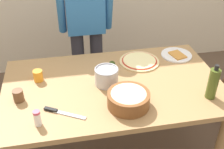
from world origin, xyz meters
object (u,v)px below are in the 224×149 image
at_px(popcorn_bowl, 128,98).
at_px(avocado, 112,65).
at_px(cup_small_brown, 18,96).
at_px(person_cook, 86,22).
at_px(olive_oil_bottle, 213,83).
at_px(pizza_raw_on_board, 139,61).
at_px(dining_table, 113,94).
at_px(steel_pot, 107,76).
at_px(plate_with_slice, 177,55).
at_px(chef_knife, 60,112).
at_px(salt_shaker, 37,118).
at_px(cup_orange, 38,76).

height_order(popcorn_bowl, avocado, popcorn_bowl).
bearing_deg(cup_small_brown, person_cook, 56.23).
bearing_deg(avocado, olive_oil_bottle, -39.03).
bearing_deg(olive_oil_bottle, avocado, 140.97).
distance_m(pizza_raw_on_board, cup_small_brown, 0.99).
distance_m(dining_table, avocado, 0.24).
relative_size(steel_pot, avocado, 2.48).
bearing_deg(steel_pot, plate_with_slice, 23.84).
bearing_deg(avocado, popcorn_bowl, -87.42).
bearing_deg(cup_small_brown, chef_knife, -33.94).
bearing_deg(salt_shaker, pizza_raw_on_board, 36.75).
bearing_deg(olive_oil_bottle, popcorn_bowl, 178.16).
xyz_separation_m(cup_orange, chef_knife, (0.14, -0.40, -0.04)).
xyz_separation_m(dining_table, popcorn_bowl, (0.05, -0.26, 0.15)).
bearing_deg(cup_small_brown, olive_oil_bottle, -9.10).
bearing_deg(salt_shaker, dining_table, 32.18).
distance_m(pizza_raw_on_board, plate_with_slice, 0.34).
bearing_deg(plate_with_slice, popcorn_bowl, -134.95).
height_order(plate_with_slice, cup_orange, cup_orange).
distance_m(steel_pot, chef_knife, 0.44).
distance_m(popcorn_bowl, olive_oil_bottle, 0.58).
xyz_separation_m(olive_oil_bottle, avocado, (-0.59, 0.48, -0.08)).
xyz_separation_m(cup_orange, cup_small_brown, (-0.12, -0.22, 0.00)).
relative_size(person_cook, cup_orange, 19.06).
bearing_deg(chef_knife, steel_pot, 36.58).
height_order(plate_with_slice, cup_small_brown, cup_small_brown).
xyz_separation_m(salt_shaker, avocado, (0.56, 0.54, -0.02)).
bearing_deg(person_cook, steel_pot, -85.24).
bearing_deg(cup_orange, person_cook, 54.81).
relative_size(pizza_raw_on_board, avocado, 4.67).
relative_size(dining_table, steel_pot, 9.22).
height_order(olive_oil_bottle, steel_pot, olive_oil_bottle).
distance_m(pizza_raw_on_board, cup_orange, 0.82).
relative_size(plate_with_slice, steel_pot, 1.50).
bearing_deg(cup_orange, olive_oil_bottle, -20.10).
bearing_deg(dining_table, person_cook, 98.20).
bearing_deg(cup_orange, salt_shaker, -88.99).
xyz_separation_m(olive_oil_bottle, cup_small_brown, (-1.29, 0.21, -0.07)).
xyz_separation_m(dining_table, person_cook, (-0.11, 0.76, 0.27)).
bearing_deg(salt_shaker, popcorn_bowl, 7.38).
height_order(dining_table, person_cook, person_cook).
distance_m(steel_pot, cup_small_brown, 0.62).
relative_size(pizza_raw_on_board, plate_with_slice, 1.26).
height_order(pizza_raw_on_board, salt_shaker, salt_shaker).
relative_size(dining_table, plate_with_slice, 6.15).
bearing_deg(salt_shaker, plate_with_slice, 29.20).
height_order(person_cook, avocado, person_cook).
bearing_deg(person_cook, dining_table, -81.80).
relative_size(plate_with_slice, popcorn_bowl, 0.93).
xyz_separation_m(pizza_raw_on_board, avocado, (-0.24, -0.06, 0.03)).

